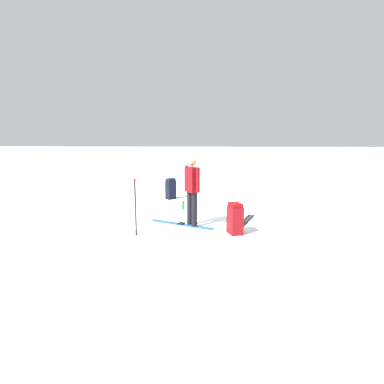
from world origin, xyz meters
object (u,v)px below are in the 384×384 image
(backpack_bright, at_px, (235,219))
(skier_standing, at_px, (192,188))
(thermos_bottle, at_px, (183,205))
(ski_poles_planted_near, at_px, (135,204))
(backpack_large_dark, at_px, (171,189))
(ski_pair_near, at_px, (181,224))
(ski_pair_far, at_px, (244,223))

(backpack_bright, bearing_deg, skier_standing, 59.05)
(skier_standing, relative_size, thermos_bottle, 6.54)
(backpack_bright, distance_m, ski_poles_planted_near, 2.25)
(skier_standing, xyz_separation_m, backpack_large_dark, (3.18, 0.83, -0.61))
(ski_pair_near, xyz_separation_m, ski_poles_planted_near, (-0.87, 0.95, 0.70))
(ski_pair_near, height_order, thermos_bottle, thermos_bottle)
(backpack_bright, relative_size, ski_poles_planted_near, 0.55)
(backpack_large_dark, bearing_deg, thermos_bottle, -161.23)
(thermos_bottle, bearing_deg, ski_pair_near, -178.62)
(ski_poles_planted_near, bearing_deg, skier_standing, -56.88)
(ski_pair_near, xyz_separation_m, ski_pair_far, (0.16, -1.57, -0.00))
(skier_standing, relative_size, ski_pair_near, 1.04)
(backpack_large_dark, bearing_deg, ski_pair_near, -169.96)
(skier_standing, relative_size, ski_poles_planted_near, 1.33)
(skier_standing, distance_m, ski_poles_planted_near, 1.48)
(ski_pair_near, relative_size, thermos_bottle, 6.26)
(ski_pair_far, bearing_deg, ski_pair_near, 95.88)
(ski_pair_near, height_order, ski_poles_planted_near, ski_poles_planted_near)
(backpack_large_dark, bearing_deg, skier_standing, -165.45)
(ski_pair_near, bearing_deg, thermos_bottle, 1.38)
(backpack_large_dark, xyz_separation_m, thermos_bottle, (-1.51, -0.51, -0.22))
(backpack_bright, xyz_separation_m, thermos_bottle, (2.27, 1.30, -0.22))
(thermos_bottle, bearing_deg, backpack_large_dark, 18.77)
(ski_pair_far, height_order, thermos_bottle, thermos_bottle)
(ski_pair_near, distance_m, backpack_large_dark, 3.18)
(backpack_large_dark, relative_size, backpack_bright, 1.00)
(ski_poles_planted_near, bearing_deg, thermos_bottle, -20.17)
(skier_standing, height_order, backpack_large_dark, skier_standing)
(ski_pair_near, xyz_separation_m, backpack_bright, (-0.67, -1.26, 0.34))
(backpack_bright, bearing_deg, ski_pair_near, 62.25)
(ski_poles_planted_near, bearing_deg, ski_pair_far, -67.74)
(backpack_large_dark, distance_m, thermos_bottle, 1.61)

